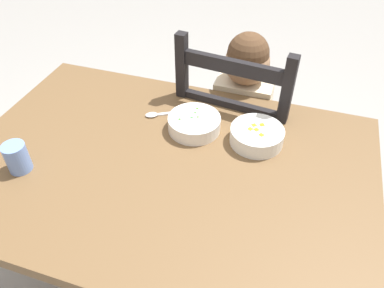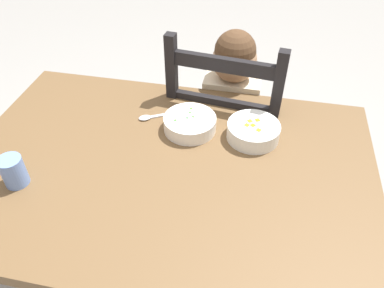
{
  "view_description": "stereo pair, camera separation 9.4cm",
  "coord_description": "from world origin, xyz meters",
  "px_view_note": "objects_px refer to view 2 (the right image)",
  "views": [
    {
      "loc": [
        0.34,
        -0.76,
        1.57
      ],
      "look_at": [
        0.07,
        0.05,
        0.82
      ],
      "focal_mm": 35.39,
      "sensor_mm": 36.0,
      "label": 1
    },
    {
      "loc": [
        0.24,
        -0.78,
        1.57
      ],
      "look_at": [
        0.07,
        0.05,
        0.82
      ],
      "focal_mm": 35.39,
      "sensor_mm": 36.0,
      "label": 2
    }
  ],
  "objects_px": {
    "dining_chair": "(226,140)",
    "spoon": "(151,117)",
    "bowl_of_peas": "(190,123)",
    "drinking_cup": "(13,171)",
    "dining_table": "(167,190)",
    "child_figure": "(230,110)",
    "bowl_of_carrots": "(253,131)"
  },
  "relations": [
    {
      "from": "drinking_cup",
      "to": "bowl_of_carrots",
      "type": "bearing_deg",
      "value": 27.62
    },
    {
      "from": "dining_chair",
      "to": "bowl_of_peas",
      "type": "xyz_separation_m",
      "value": [
        -0.1,
        -0.3,
        0.31
      ]
    },
    {
      "from": "bowl_of_peas",
      "to": "drinking_cup",
      "type": "xyz_separation_m",
      "value": [
        -0.44,
        -0.34,
        0.02
      ]
    },
    {
      "from": "bowl_of_peas",
      "to": "bowl_of_carrots",
      "type": "bearing_deg",
      "value": -0.01
    },
    {
      "from": "dining_chair",
      "to": "bowl_of_carrots",
      "type": "relative_size",
      "value": 5.93
    },
    {
      "from": "dining_table",
      "to": "drinking_cup",
      "type": "xyz_separation_m",
      "value": [
        -0.4,
        -0.16,
        0.16
      ]
    },
    {
      "from": "dining_table",
      "to": "drinking_cup",
      "type": "distance_m",
      "value": 0.46
    },
    {
      "from": "drinking_cup",
      "to": "child_figure",
      "type": "bearing_deg",
      "value": 49.34
    },
    {
      "from": "spoon",
      "to": "bowl_of_carrots",
      "type": "bearing_deg",
      "value": -5.4
    },
    {
      "from": "dining_table",
      "to": "dining_chair",
      "type": "relative_size",
      "value": 1.24
    },
    {
      "from": "bowl_of_peas",
      "to": "bowl_of_carrots",
      "type": "distance_m",
      "value": 0.21
    },
    {
      "from": "bowl_of_peas",
      "to": "dining_table",
      "type": "bearing_deg",
      "value": -101.65
    },
    {
      "from": "dining_chair",
      "to": "spoon",
      "type": "xyz_separation_m",
      "value": [
        -0.25,
        -0.26,
        0.29
      ]
    },
    {
      "from": "spoon",
      "to": "dining_chair",
      "type": "bearing_deg",
      "value": 46.95
    },
    {
      "from": "dining_chair",
      "to": "spoon",
      "type": "height_order",
      "value": "dining_chair"
    },
    {
      "from": "bowl_of_peas",
      "to": "drinking_cup",
      "type": "bearing_deg",
      "value": -142.21
    },
    {
      "from": "dining_table",
      "to": "bowl_of_peas",
      "type": "xyz_separation_m",
      "value": [
        0.04,
        0.18,
        0.14
      ]
    },
    {
      "from": "dining_chair",
      "to": "child_figure",
      "type": "relative_size",
      "value": 1.03
    },
    {
      "from": "dining_chair",
      "to": "spoon",
      "type": "relative_size",
      "value": 7.8
    },
    {
      "from": "dining_chair",
      "to": "bowl_of_peas",
      "type": "bearing_deg",
      "value": -108.43
    },
    {
      "from": "child_figure",
      "to": "drinking_cup",
      "type": "distance_m",
      "value": 0.85
    },
    {
      "from": "dining_table",
      "to": "bowl_of_carrots",
      "type": "bearing_deg",
      "value": 36.32
    },
    {
      "from": "drinking_cup",
      "to": "dining_chair",
      "type": "bearing_deg",
      "value": 49.9
    },
    {
      "from": "spoon",
      "to": "drinking_cup",
      "type": "height_order",
      "value": "drinking_cup"
    },
    {
      "from": "bowl_of_carrots",
      "to": "spoon",
      "type": "bearing_deg",
      "value": 174.6
    },
    {
      "from": "bowl_of_carrots",
      "to": "drinking_cup",
      "type": "height_order",
      "value": "drinking_cup"
    },
    {
      "from": "dining_chair",
      "to": "drinking_cup",
      "type": "height_order",
      "value": "dining_chair"
    },
    {
      "from": "child_figure",
      "to": "drinking_cup",
      "type": "bearing_deg",
      "value": -130.66
    },
    {
      "from": "dining_table",
      "to": "spoon",
      "type": "height_order",
      "value": "spoon"
    },
    {
      "from": "dining_chair",
      "to": "bowl_of_peas",
      "type": "relative_size",
      "value": 5.79
    },
    {
      "from": "dining_table",
      "to": "dining_chair",
      "type": "height_order",
      "value": "dining_chair"
    },
    {
      "from": "dining_table",
      "to": "drinking_cup",
      "type": "relative_size",
      "value": 13.75
    }
  ]
}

